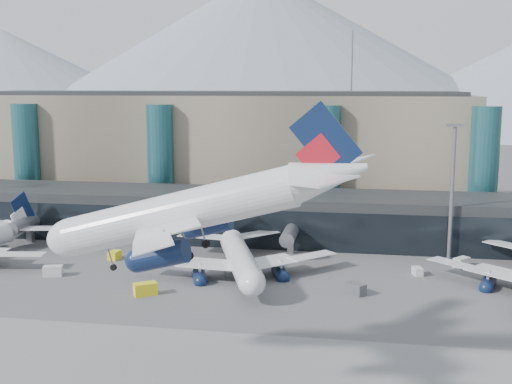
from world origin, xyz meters
TOP-DOWN VIEW (x-y plane):
  - ground at (0.00, 0.00)m, footprint 900.00×900.00m
  - concourse at (-0.02, 57.73)m, footprint 170.00×27.00m
  - terminal_main at (-25.00, 90.00)m, footprint 130.00×30.00m
  - teal_towers at (-14.99, 74.01)m, footprint 116.40×19.40m
  - mountain_ridge at (15.97, 380.00)m, footprint 910.00×400.00m
  - lightmast_mid at (30.00, 48.00)m, footprint 3.00×1.20m
  - hero_jet at (-1.82, -11.79)m, footprint 36.85×37.32m
  - jet_parked_mid at (-7.66, 32.44)m, footprint 35.46×37.49m
  - veh_a at (-38.70, 25.04)m, footprint 3.54×2.56m
  - veh_b at (-32.37, 37.11)m, footprint 1.97×2.90m
  - veh_c at (12.96, 23.95)m, footprint 3.50×3.39m
  - veh_d at (31.62, 42.65)m, footprint 3.28×3.36m
  - veh_g at (23.36, 36.14)m, footprint 1.94×2.66m
  - veh_h at (-19.56, 18.00)m, footprint 3.99×3.48m

SIDE VIEW (x-z plane):
  - ground at x=0.00m, z-range 0.00..0.00m
  - veh_g at x=23.36m, z-range 0.00..1.39m
  - veh_b at x=-32.37m, z-range 0.00..1.58m
  - veh_d at x=31.62m, z-range 0.00..1.75m
  - veh_c at x=12.96m, z-range 0.00..1.77m
  - veh_a at x=-38.70m, z-range 0.00..1.79m
  - veh_h at x=-19.56m, z-range 0.00..1.96m
  - jet_parked_mid at x=-7.66m, z-range -1.47..10.57m
  - concourse at x=-0.02m, z-range -0.03..9.97m
  - teal_towers at x=-14.99m, z-range -8.99..37.01m
  - lightmast_mid at x=30.00m, z-range 1.62..27.22m
  - terminal_main at x=-25.00m, z-range -0.06..30.94m
  - hero_jet at x=-1.82m, z-range 15.17..27.23m
  - mountain_ridge at x=15.97m, z-range -9.26..100.74m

